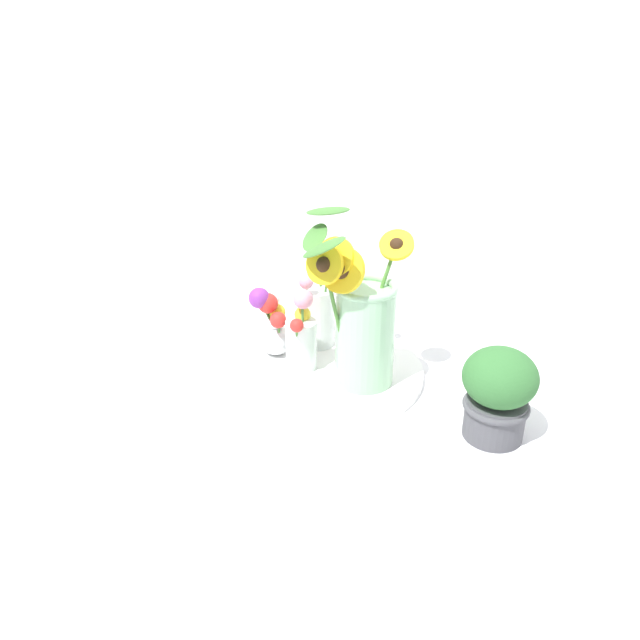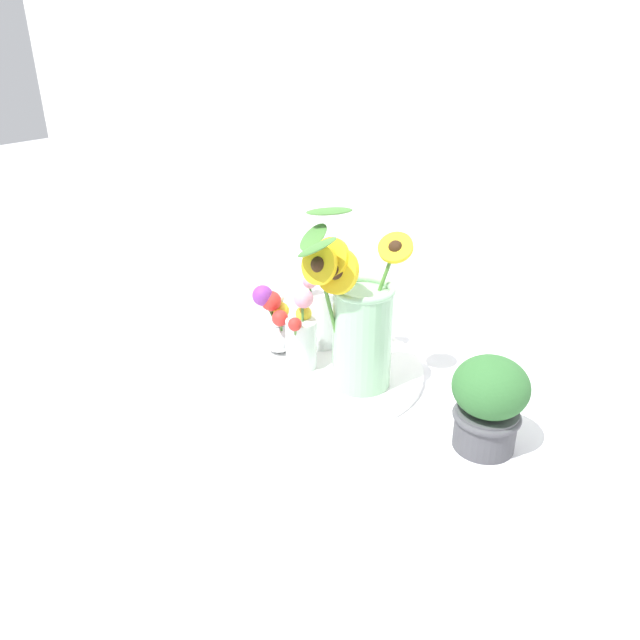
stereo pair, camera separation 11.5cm
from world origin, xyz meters
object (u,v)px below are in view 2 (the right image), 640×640
at_px(vase_small_center, 301,336).
at_px(vase_bulb_right, 276,321).
at_px(mason_jar_sunflowers, 358,322).
at_px(vase_small_back, 322,310).
at_px(potted_plant, 490,401).
at_px(serving_tray, 320,370).

relative_size(vase_small_center, vase_bulb_right, 1.11).
bearing_deg(mason_jar_sunflowers, vase_bulb_right, 179.38).
height_order(vase_small_back, potted_plant, vase_small_back).
distance_m(vase_small_back, potted_plant, 0.44).
bearing_deg(serving_tray, mason_jar_sunflowers, -4.11).
relative_size(mason_jar_sunflowers, vase_small_back, 1.58).
height_order(serving_tray, vase_small_back, vase_small_back).
height_order(mason_jar_sunflowers, vase_bulb_right, mason_jar_sunflowers).
relative_size(vase_small_back, potted_plant, 1.25).
bearing_deg(vase_bulb_right, potted_plant, -1.48).
bearing_deg(mason_jar_sunflowers, serving_tray, 175.89).
bearing_deg(serving_tray, vase_small_back, 125.01).
relative_size(mason_jar_sunflowers, vase_small_center, 1.97).
relative_size(mason_jar_sunflowers, vase_bulb_right, 2.19).
xyz_separation_m(serving_tray, vase_small_back, (-0.06, 0.09, 0.09)).
xyz_separation_m(vase_small_center, vase_bulb_right, (-0.08, 0.02, 0.00)).
bearing_deg(mason_jar_sunflowers, potted_plant, -2.12).
distance_m(serving_tray, vase_small_center, 0.09).
bearing_deg(serving_tray, potted_plant, -2.63).
bearing_deg(vase_small_center, vase_small_back, 105.16).
relative_size(vase_bulb_right, potted_plant, 0.90).
distance_m(serving_tray, vase_small_back, 0.14).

